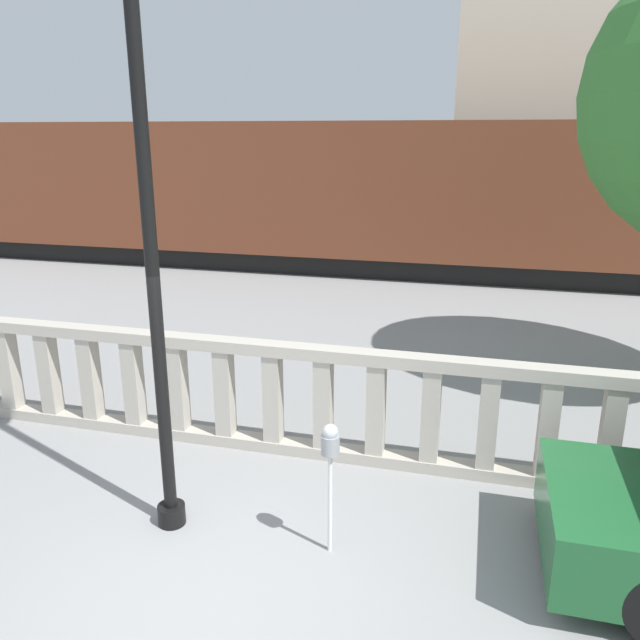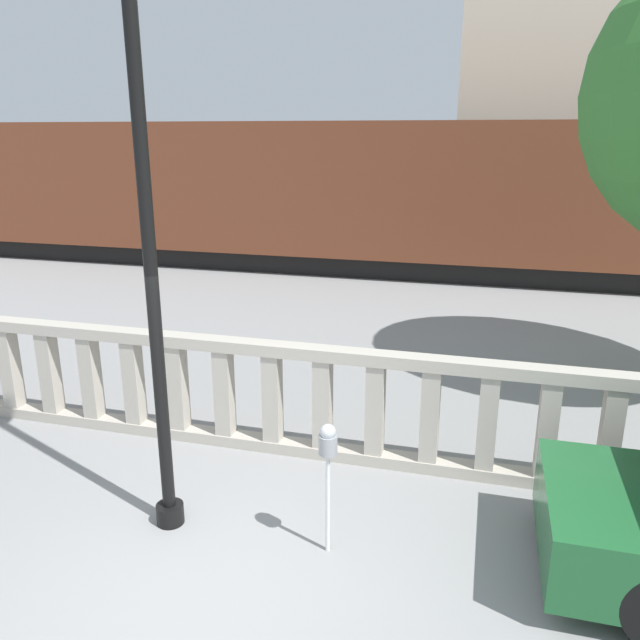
% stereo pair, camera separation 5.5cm
% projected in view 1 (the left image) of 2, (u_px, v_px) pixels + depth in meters
% --- Properties ---
extents(ground_plane, '(160.00, 160.00, 0.00)m').
position_uv_depth(ground_plane, '(208.00, 601.00, 5.12)').
color(ground_plane, gray).
extents(balustrade, '(14.01, 0.24, 1.37)m').
position_uv_depth(balustrade, '(298.00, 400.00, 7.31)').
color(balustrade, '#ADA599').
rests_on(balustrade, ground).
extents(lamppost, '(0.40, 0.40, 5.57)m').
position_uv_depth(lamppost, '(143.00, 149.00, 5.12)').
color(lamppost, black).
rests_on(lamppost, ground).
extents(parking_meter, '(0.17, 0.17, 1.28)m').
position_uv_depth(parking_meter, '(330.00, 451.00, 5.46)').
color(parking_meter, silver).
rests_on(parking_meter, ground).
extents(train_near, '(27.05, 3.18, 4.58)m').
position_uv_depth(train_near, '(266.00, 192.00, 17.79)').
color(train_near, black).
rests_on(train_near, ground).
extents(train_far, '(22.66, 3.02, 4.00)m').
position_uv_depth(train_far, '(433.00, 172.00, 31.02)').
color(train_far, black).
rests_on(train_far, ground).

